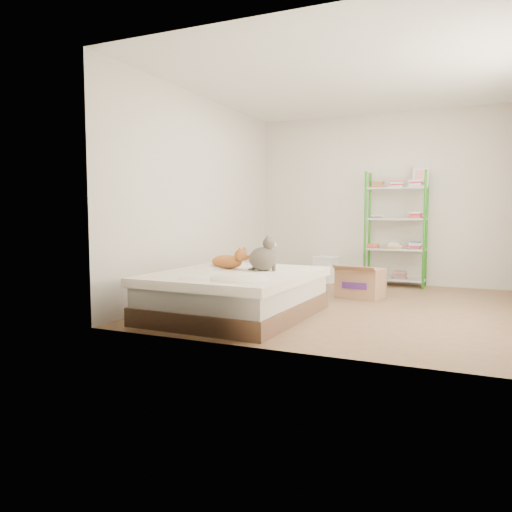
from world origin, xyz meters
The scene contains 7 objects.
room centered at (0.00, 0.00, 1.30)m, with size 3.81×4.21×2.61m.
bed centered at (-0.89, -1.05, 0.24)m, with size 1.54×1.90×0.47m.
orange_cat centered at (-1.12, -0.81, 0.57)m, with size 0.48×0.26×0.19m, color orange, non-canonical shape.
grey_cat centered at (-0.67, -0.83, 0.66)m, with size 0.27×0.32×0.37m, color #62594B, non-canonical shape.
shelf_unit centered at (0.31, 1.88, 0.88)m, with size 0.88×0.36×1.74m.
cardboard_box centered at (0.06, 0.64, 0.19)m, with size 0.60×0.59×0.44m.
white_bin centered at (-0.75, 1.85, 0.20)m, with size 0.41×0.37×0.40m.
Camera 1 is at (1.45, -5.72, 1.10)m, focal length 35.00 mm.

